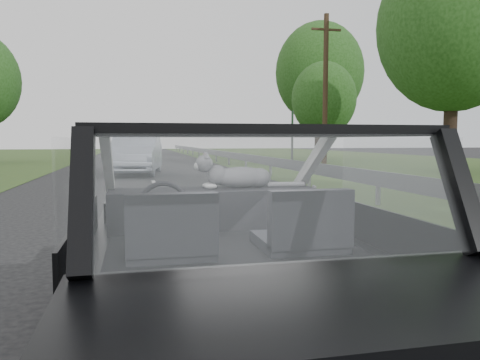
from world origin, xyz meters
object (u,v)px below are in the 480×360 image
subject_car (230,241)px  other_car (136,154)px  highway_sign (292,140)px  utility_pole (325,92)px  cat (240,176)px

subject_car → other_car: 16.33m
subject_car → highway_sign: size_ratio=1.44×
subject_car → utility_pole: size_ratio=0.55×
cat → other_car: size_ratio=0.13×
other_car → cat: bearing=-79.9°
subject_car → highway_sign: (6.94, 18.83, 0.66)m
other_car → utility_pole: bearing=19.5°
other_car → utility_pole: 9.53m
subject_car → cat: (0.22, 0.66, 0.37)m
subject_car → other_car: size_ratio=0.81×
utility_pole → highway_sign: bearing=157.5°
highway_sign → other_car: bearing=-142.0°
utility_pole → other_car: bearing=-167.9°
other_car → highway_sign: highway_sign is taller
cat → other_car: bearing=89.1°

